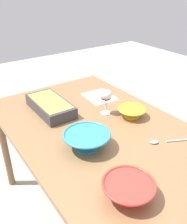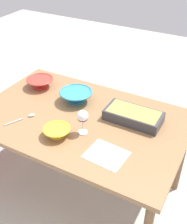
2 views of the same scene
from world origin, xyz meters
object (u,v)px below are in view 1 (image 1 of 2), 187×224
wine_glass (106,96)px  casserole_dish (50,105)px  napkin (100,97)px  serving_bowl (132,112)px  small_bowl (128,189)px  serving_spoon (162,141)px  dining_table (98,137)px  mixing_bowl (87,140)px

wine_glass → casserole_dish: wine_glass is taller
casserole_dish → napkin: casserole_dish is taller
wine_glass → serving_bowl: wine_glass is taller
small_bowl → serving_spoon: 0.43m
serving_bowl → napkin: 0.35m
wine_glass → small_bowl: wine_glass is taller
dining_table → serving_spoon: serving_spoon is taller
casserole_dish → mixing_bowl: size_ratio=1.57×
serving_bowl → serving_spoon: 0.30m
wine_glass → serving_spoon: wine_glass is taller
small_bowl → serving_spoon: (0.17, -0.39, -0.04)m
casserole_dish → mixing_bowl: 0.46m
wine_glass → serving_spoon: 0.44m
casserole_dish → serving_spoon: 0.72m
mixing_bowl → small_bowl: bearing=172.8°
dining_table → serving_bowl: bearing=-96.7°
napkin → dining_table: bearing=142.6°
dining_table → wine_glass: size_ratio=8.61×
serving_spoon → dining_table: bearing=29.5°
dining_table → serving_spoon: bearing=-150.5°
serving_bowl → napkin: bearing=-1.4°
serving_spoon → small_bowl: bearing=113.8°
serving_bowl → small_bowl: bearing=136.3°
dining_table → serving_bowl: (-0.03, -0.24, 0.11)m
dining_table → napkin: napkin is taller
dining_table → small_bowl: bearing=157.1°
mixing_bowl → serving_bowl: mixing_bowl is taller
small_bowl → napkin: (0.81, -0.45, -0.04)m
small_bowl → napkin: bearing=-29.1°
mixing_bowl → serving_bowl: size_ratio=1.40×
serving_bowl → serving_spoon: serving_bowl is taller
small_bowl → napkin: size_ratio=0.93×
dining_table → small_bowl: 0.55m
casserole_dish → napkin: 0.39m
dining_table → casserole_dish: (0.33, 0.14, 0.11)m
mixing_bowl → small_bowl: 0.36m
small_bowl → mixing_bowl: bearing=-7.2°
wine_glass → serving_bowl: 0.18m
casserole_dish → napkin: bearing=-91.1°
mixing_bowl → serving_spoon: mixing_bowl is taller
serving_spoon → napkin: serving_spoon is taller
wine_glass → small_bowl: bearing=150.1°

